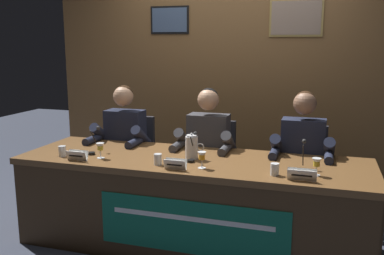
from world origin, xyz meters
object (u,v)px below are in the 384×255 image
object	(u,v)px
juice_glass_center	(202,157)
water_pitcher_central	(192,147)
panelist_right	(302,154)
chair_center	(212,171)
conference_table	(188,190)
microphone_left	(94,145)
microphone_right	(303,161)
microphone_center	(192,152)
panelist_left	(122,141)
water_cup_left	(62,152)
juice_glass_right	(317,163)
panelist_center	(206,147)
nameplate_center	(175,164)
water_cup_center	(158,160)
water_cup_right	(275,170)
chair_right	(302,179)
juice_glass_left	(100,148)
chair_left	(132,164)
nameplate_right	(302,175)
nameplate_left	(77,155)

from	to	relation	value
juice_glass_center	water_pitcher_central	xyz separation A→B (m)	(-0.15, 0.23, 0.01)
panelist_right	chair_center	bearing A→B (deg)	166.40
conference_table	chair_center	world-z (taller)	chair_center
microphone_left	microphone_right	world-z (taller)	same
microphone_center	panelist_left	bearing A→B (deg)	150.26
panelist_left	water_pitcher_central	bearing A→B (deg)	-27.21
microphone_left	microphone_center	size ratio (longest dim) A/B	1.00
water_cup_left	water_pitcher_central	xyz separation A→B (m)	(1.02, 0.24, 0.06)
juice_glass_right	panelist_center	bearing A→B (deg)	148.16
water_pitcher_central	juice_glass_right	bearing A→B (deg)	-9.82
conference_table	microphone_right	distance (m)	0.91
nameplate_center	juice_glass_center	size ratio (longest dim) A/B	1.32
panelist_left	juice_glass_right	xyz separation A→B (m)	(1.78, -0.59, 0.09)
water_cup_center	water_cup_right	bearing A→B (deg)	-0.03
juice_glass_right	microphone_center	bearing A→B (deg)	173.48
water_cup_left	microphone_right	bearing A→B (deg)	4.84
microphone_center	chair_right	xyz separation A→B (m)	(0.80, 0.69, -0.35)
juice_glass_left	water_cup_right	world-z (taller)	juice_glass_left
juice_glass_left	juice_glass_right	xyz separation A→B (m)	(1.65, 0.04, 0.00)
water_cup_center	microphone_right	size ratio (longest dim) A/B	0.39
microphone_center	juice_glass_right	bearing A→B (deg)	-6.52
water_pitcher_central	panelist_right	bearing A→B (deg)	27.48
panelist_center	chair_right	xyz separation A→B (m)	(0.83, 0.20, -0.28)
chair_center	microphone_right	distance (m)	1.17
microphone_left	panelist_center	size ratio (longest dim) A/B	0.17
conference_table	chair_left	size ratio (longest dim) A/B	3.05
juice_glass_right	nameplate_center	bearing A→B (deg)	-170.83
panelist_right	nameplate_right	world-z (taller)	panelist_right
juice_glass_center	water_cup_right	size ratio (longest dim) A/B	1.46
panelist_left	microphone_left	world-z (taller)	panelist_left
nameplate_center	nameplate_left	bearing A→B (deg)	179.50
microphone_center	water_pitcher_central	size ratio (longest dim) A/B	1.03
microphone_center	juice_glass_right	xyz separation A→B (m)	(0.93, -0.11, 0.01)
water_cup_center	conference_table	bearing A→B (deg)	37.92
nameplate_left	water_cup_left	bearing A→B (deg)	158.14
microphone_right	water_pitcher_central	world-z (taller)	microphone_right
chair_left	microphone_right	xyz separation A→B (m)	(1.68, -0.71, 0.35)
juice_glass_center	water_cup_center	xyz separation A→B (m)	(-0.34, -0.01, -0.05)
nameplate_left	nameplate_right	xyz separation A→B (m)	(1.70, 0.01, 0.00)
chair_left	water_pitcher_central	size ratio (longest dim) A/B	4.34
panelist_left	nameplate_right	xyz separation A→B (m)	(1.69, -0.74, 0.04)
water_cup_right	microphone_right	size ratio (longest dim) A/B	0.39
water_cup_center	microphone_left	bearing A→B (deg)	165.76
juice_glass_left	water_cup_center	world-z (taller)	juice_glass_left
water_pitcher_central	microphone_center	bearing A→B (deg)	-72.77
chair_left	juice_glass_left	size ratio (longest dim) A/B	7.35
panelist_right	microphone_left	bearing A→B (deg)	-162.86
water_cup_center	chair_left	bearing A→B (deg)	126.23
panelist_center	panelist_left	bearing A→B (deg)	180.00
microphone_center	water_cup_right	bearing A→B (deg)	-15.82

